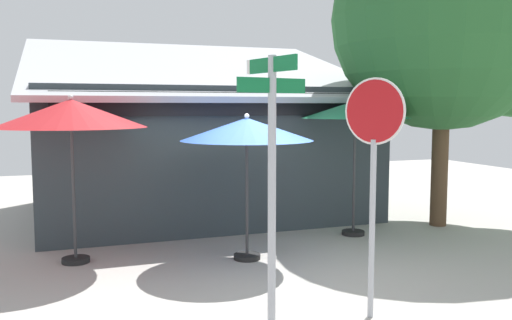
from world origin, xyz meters
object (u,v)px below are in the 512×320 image
Objects in this scene: street_sign_post at (272,165)px; patio_umbrella_crimson_left at (71,114)px; patio_umbrella_royal_blue_center at (247,131)px; patio_umbrella_forest_green_right at (355,111)px; stop_sign at (374,152)px; shade_tree at (461,23)px.

street_sign_post reaches higher than patio_umbrella_crimson_left.
patio_umbrella_crimson_left is 2.77m from patio_umbrella_royal_blue_center.
patio_umbrella_royal_blue_center is 0.89× the size of patio_umbrella_forest_green_right.
street_sign_post is 4.11m from patio_umbrella_crimson_left.
patio_umbrella_forest_green_right reaches higher than patio_umbrella_royal_blue_center.
stop_sign is 1.06× the size of patio_umbrella_forest_green_right.
shade_tree is (2.42, 0.02, 1.77)m from patio_umbrella_forest_green_right.
street_sign_post reaches higher than stop_sign.
street_sign_post is 1.08× the size of stop_sign.
street_sign_post is 1.14× the size of patio_umbrella_forest_green_right.
patio_umbrella_crimson_left is 0.41× the size of shade_tree.
patio_umbrella_crimson_left is at bearing -178.59° from shade_tree.
shade_tree is at bearing 1.41° from patio_umbrella_crimson_left.
street_sign_post is at bearing -146.18° from shade_tree.
stop_sign is 1.19× the size of patio_umbrella_royal_blue_center.
patio_umbrella_forest_green_right is at bearing 49.54° from street_sign_post.
patio_umbrella_royal_blue_center is 0.36× the size of shade_tree.
shade_tree is at bearing 40.97° from stop_sign.
patio_umbrella_royal_blue_center is at bearing 76.41° from street_sign_post.
shade_tree reaches higher than patio_umbrella_forest_green_right.
shade_tree reaches higher than street_sign_post.
patio_umbrella_crimson_left is (-1.97, 3.57, 0.51)m from street_sign_post.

